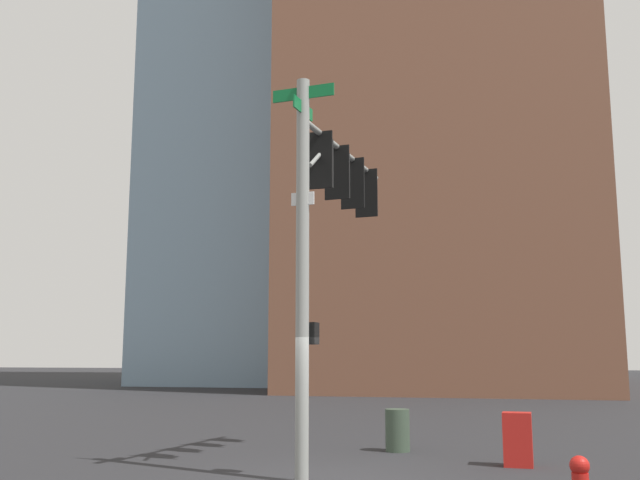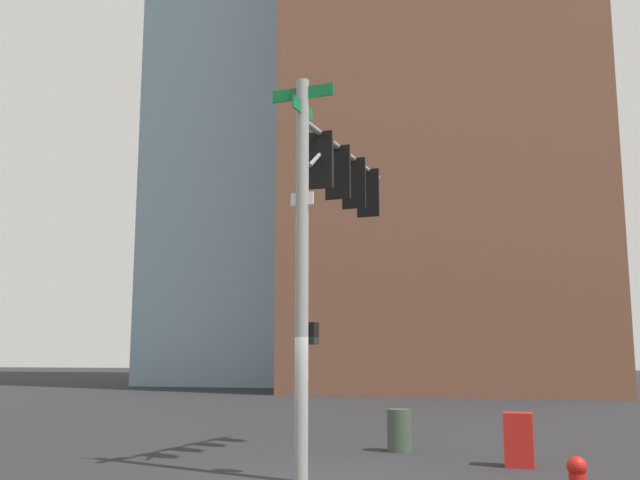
# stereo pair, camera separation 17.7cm
# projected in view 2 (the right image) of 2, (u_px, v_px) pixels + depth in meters

# --- Properties ---
(ground_plane) EXTENTS (200.00, 200.00, 0.00)m
(ground_plane) POSITION_uv_depth(u_px,v_px,m) (320.00, 480.00, 12.70)
(ground_plane) COLOR #262628
(signal_pole_assembly) EXTENTS (5.26, 1.37, 7.34)m
(signal_pole_assembly) POSITION_uv_depth(u_px,v_px,m) (332.00, 210.00, 14.78)
(signal_pole_assembly) COLOR gray
(signal_pole_assembly) RESTS_ON ground_plane
(litter_bin) EXTENTS (0.56, 0.56, 0.95)m
(litter_bin) POSITION_uv_depth(u_px,v_px,m) (399.00, 430.00, 16.51)
(litter_bin) COLOR #384738
(litter_bin) RESTS_ON ground_plane
(newspaper_box) EXTENTS (0.47, 0.58, 1.05)m
(newspaper_box) POSITION_uv_depth(u_px,v_px,m) (519.00, 440.00, 14.25)
(newspaper_box) COLOR red
(newspaper_box) RESTS_ON ground_plane
(building_brick_nearside) EXTENTS (21.28, 18.43, 51.01)m
(building_brick_nearside) POSITION_uv_depth(u_px,v_px,m) (448.00, 23.00, 51.10)
(building_brick_nearside) COLOR brown
(building_brick_nearside) RESTS_ON ground_plane
(building_brick_midblock) EXTENTS (16.58, 16.30, 43.81)m
(building_brick_midblock) POSITION_uv_depth(u_px,v_px,m) (363.00, 137.00, 65.83)
(building_brick_midblock) COLOR brown
(building_brick_midblock) RESTS_ON ground_plane
(building_brick_farside) EXTENTS (19.01, 14.62, 33.71)m
(building_brick_farside) POSITION_uv_depth(u_px,v_px,m) (469.00, 194.00, 66.42)
(building_brick_farside) COLOR brown
(building_brick_farside) RESTS_ON ground_plane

